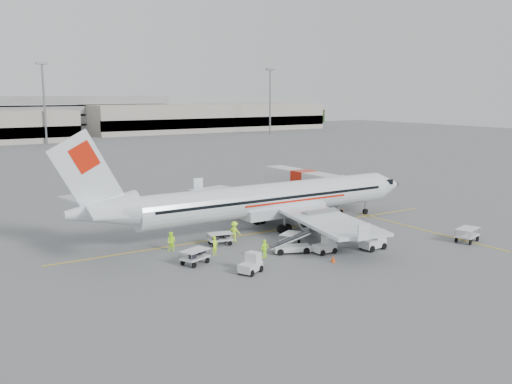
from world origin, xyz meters
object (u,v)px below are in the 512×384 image
Objects in this scene: jet_bridge at (304,189)px; tug_fore at (373,240)px; belt_loader at (292,240)px; aircraft at (272,178)px; tug_mid at (325,245)px; tug_aft at (250,263)px.

jet_bridge reaches higher than tug_fore.
belt_loader is 7.47m from tug_fore.
tug_fore is (6.82, -3.02, -0.27)m from belt_loader.
aircraft reaches higher than jet_bridge.
aircraft is 2.25× the size of jet_bridge.
jet_bridge is 7.43× the size of tug_fore.
jet_bridge is (9.75, 7.35, -3.08)m from aircraft.
tug_mid is 0.99× the size of tug_aft.
tug_mid is at bearing 159.29° from tug_fore.
jet_bridge is 8.56× the size of tug_aft.
tug_mid is (2.35, -1.69, -0.40)m from belt_loader.
tug_mid is at bearing -123.33° from jet_bridge.
tug_aft is at bearing -137.22° from jet_bridge.
belt_loader is at bearing -112.96° from aircraft.
jet_bridge is 20.87m from tug_mid.
aircraft is at bearing 100.96° from tug_fore.
tug_fore is 4.67m from tug_mid.
tug_mid is (-4.48, 1.33, -0.13)m from tug_fore.
tug_mid is at bearing -97.14° from aircraft.
tug_fore is at bearing -74.56° from aircraft.
tug_aft is at bearing 175.44° from tug_fore.
aircraft is 15.81m from tug_aft.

